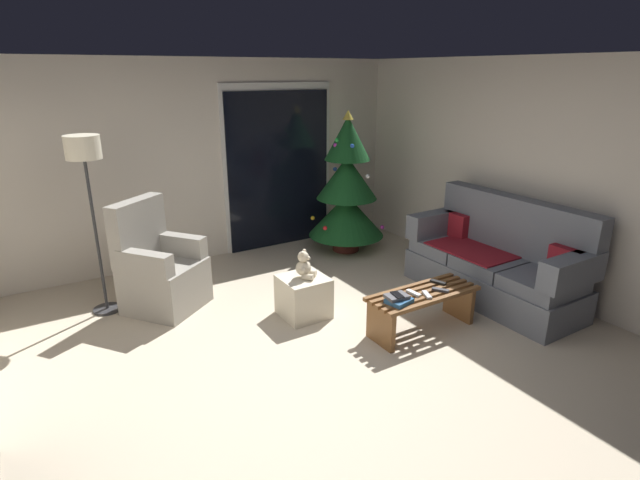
% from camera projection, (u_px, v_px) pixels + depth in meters
% --- Properties ---
extents(ground_plane, '(7.00, 7.00, 0.00)m').
position_uv_depth(ground_plane, '(323.00, 368.00, 4.13)').
color(ground_plane, beige).
extents(wall_back, '(5.72, 0.12, 2.50)m').
position_uv_depth(wall_back, '(194.00, 163.00, 6.19)').
color(wall_back, beige).
rests_on(wall_back, ground).
extents(wall_right, '(0.12, 6.00, 2.50)m').
position_uv_depth(wall_right, '(557.00, 182.00, 5.14)').
color(wall_right, beige).
rests_on(wall_right, ground).
extents(patio_door_frame, '(1.60, 0.02, 2.20)m').
position_uv_depth(patio_door_frame, '(279.00, 167.00, 6.75)').
color(patio_door_frame, silver).
rests_on(patio_door_frame, ground).
extents(patio_door_glass, '(1.50, 0.02, 2.10)m').
position_uv_depth(patio_door_glass, '(280.00, 171.00, 6.75)').
color(patio_door_glass, black).
rests_on(patio_door_glass, ground).
extents(couch, '(0.79, 1.94, 1.08)m').
position_uv_depth(couch, '(497.00, 262.00, 5.31)').
color(couch, slate).
rests_on(couch, ground).
extents(coffee_table, '(1.10, 0.40, 0.40)m').
position_uv_depth(coffee_table, '(422.00, 305.00, 4.65)').
color(coffee_table, brown).
rests_on(coffee_table, ground).
extents(remote_graphite, '(0.12, 0.15, 0.02)m').
position_uv_depth(remote_graphite, '(440.00, 290.00, 4.61)').
color(remote_graphite, '#333338').
rests_on(remote_graphite, coffee_table).
extents(remote_silver, '(0.10, 0.16, 0.02)m').
position_uv_depth(remote_silver, '(427.00, 295.00, 4.51)').
color(remote_silver, '#ADADB2').
rests_on(remote_silver, coffee_table).
extents(remote_black, '(0.10, 0.16, 0.02)m').
position_uv_depth(remote_black, '(438.00, 282.00, 4.78)').
color(remote_black, black).
rests_on(remote_black, coffee_table).
extents(remote_white, '(0.06, 0.16, 0.02)m').
position_uv_depth(remote_white, '(414.00, 293.00, 4.55)').
color(remote_white, silver).
rests_on(remote_white, coffee_table).
extents(book_stack, '(0.24, 0.22, 0.07)m').
position_uv_depth(book_stack, '(398.00, 299.00, 4.38)').
color(book_stack, '#285684').
rests_on(book_stack, coffee_table).
extents(cell_phone, '(0.10, 0.15, 0.01)m').
position_uv_depth(cell_phone, '(397.00, 295.00, 4.36)').
color(cell_phone, black).
rests_on(cell_phone, book_stack).
extents(christmas_tree, '(1.01, 1.01, 1.87)m').
position_uv_depth(christmas_tree, '(347.00, 191.00, 6.57)').
color(christmas_tree, '#4C1E19').
rests_on(christmas_tree, ground).
extents(armchair, '(0.96, 0.96, 1.13)m').
position_uv_depth(armchair, '(160.00, 271.00, 5.08)').
color(armchair, gray).
rests_on(armchair, ground).
extents(floor_lamp, '(0.32, 0.32, 1.78)m').
position_uv_depth(floor_lamp, '(85.00, 165.00, 4.64)').
color(floor_lamp, '#2D2D30').
rests_on(floor_lamp, ground).
extents(ottoman, '(0.44, 0.44, 0.41)m').
position_uv_depth(ottoman, '(304.00, 296.00, 4.95)').
color(ottoman, beige).
rests_on(ottoman, ground).
extents(teddy_bear_cream, '(0.21, 0.21, 0.29)m').
position_uv_depth(teddy_bear_cream, '(304.00, 266.00, 4.85)').
color(teddy_bear_cream, beige).
rests_on(teddy_bear_cream, ottoman).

